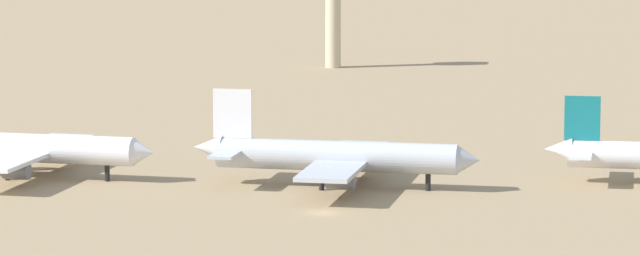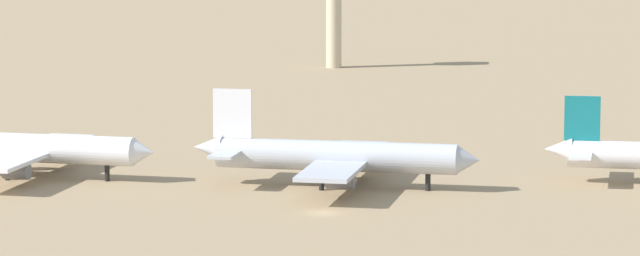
% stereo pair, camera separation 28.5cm
% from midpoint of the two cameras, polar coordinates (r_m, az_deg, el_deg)
% --- Properties ---
extents(ground, '(4000.00, 4000.00, 0.00)m').
position_cam_midpoint_polar(ground, '(227.42, 0.13, -2.60)').
color(ground, '#9E8460').
extents(parked_jet_white_2, '(37.51, 31.84, 12.40)m').
position_cam_midpoint_polar(parked_jet_white_2, '(255.18, -9.07, -0.60)').
color(parked_jet_white_2, white).
rests_on(parked_jet_white_2, ground).
extents(parked_jet_white_3, '(38.37, 32.42, 12.67)m').
position_cam_midpoint_polar(parked_jet_white_3, '(244.34, 0.45, -0.86)').
color(parked_jet_white_3, silver).
rests_on(parked_jet_white_3, ground).
extents(control_tower, '(5.20, 5.20, 22.75)m').
position_cam_midpoint_polar(control_tower, '(386.40, 0.45, 3.88)').
color(control_tower, '#C6B793').
rests_on(control_tower, ground).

